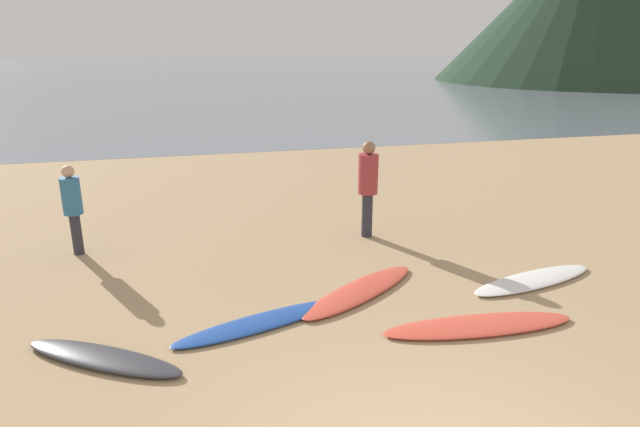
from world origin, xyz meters
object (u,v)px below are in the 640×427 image
(surfboard_3, at_px, (479,325))
(surfboard_1, at_px, (260,322))
(surfboard_0, at_px, (103,358))
(person_0, at_px, (368,181))
(person_1, at_px, (72,203))
(surfboard_4, at_px, (533,280))
(surfboard_2, at_px, (360,291))

(surfboard_3, bearing_deg, surfboard_1, 168.05)
(surfboard_0, distance_m, person_0, 5.58)
(surfboard_0, bearing_deg, surfboard_1, 45.34)
(surfboard_0, relative_size, person_1, 1.34)
(surfboard_0, bearing_deg, person_0, 70.42)
(person_1, bearing_deg, surfboard_3, 86.05)
(surfboard_4, height_order, person_1, person_1)
(surfboard_2, relative_size, person_0, 1.32)
(surfboard_1, distance_m, person_0, 3.96)
(surfboard_1, xyz_separation_m, person_0, (2.46, 2.92, 1.04))
(surfboard_3, height_order, person_0, person_0)
(surfboard_1, distance_m, surfboard_4, 4.31)
(surfboard_1, xyz_separation_m, surfboard_4, (4.30, 0.31, 0.00))
(surfboard_4, xyz_separation_m, person_0, (-1.84, 2.61, 1.04))
(surfboard_2, distance_m, surfboard_3, 1.80)
(surfboard_2, xyz_separation_m, surfboard_3, (1.18, -1.35, -0.00))
(surfboard_0, height_order, person_0, person_0)
(surfboard_3, height_order, person_1, person_1)
(surfboard_2, relative_size, surfboard_4, 1.03)
(person_0, height_order, person_1, person_0)
(surfboard_2, distance_m, surfboard_4, 2.74)
(surfboard_2, bearing_deg, surfboard_1, 166.71)
(surfboard_2, height_order, person_0, person_0)
(surfboard_3, bearing_deg, surfboard_2, 134.83)
(surfboard_2, height_order, surfboard_4, surfboard_2)
(surfboard_3, xyz_separation_m, person_0, (-0.30, 3.69, 1.04))
(surfboard_2, relative_size, person_1, 1.53)
(surfboard_0, xyz_separation_m, surfboard_4, (6.20, 0.73, -0.01))
(surfboard_4, bearing_deg, surfboard_3, -158.01)
(surfboard_4, bearing_deg, person_0, 112.17)
(surfboard_3, xyz_separation_m, person_1, (-5.48, 4.04, 0.90))
(surfboard_1, height_order, person_0, person_0)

